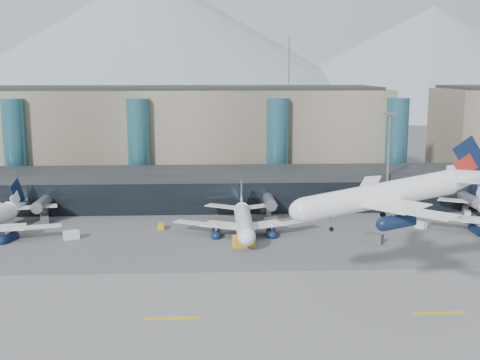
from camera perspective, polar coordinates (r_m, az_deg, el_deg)
The scene contains 18 objects.
ground at distance 105.82m, azimuth 5.11°, elevation -9.52°, with size 900.00×900.00×0.00m, color #515154.
runway_strip at distance 92.01m, azimuth 6.39°, elevation -12.68°, with size 400.00×40.00×0.04m, color slate.
runway_markings at distance 91.99m, azimuth 6.39°, elevation -12.66°, with size 128.00×1.00×0.02m.
concourse at distance 159.91m, azimuth 2.37°, elevation -0.78°, with size 170.00×27.00×10.00m.
terminal_main at distance 189.98m, azimuth -6.01°, elevation 4.15°, with size 130.00×30.00×31.00m.
teal_towers at distance 173.94m, azimuth -3.00°, elevation 3.14°, with size 116.40×19.40×46.00m.
mountain_ridge at distance 479.56m, azimuth 0.94°, elevation 11.58°, with size 910.00×400.00×110.00m.
lightmast_mid at distance 154.47m, azimuth 13.89°, elevation 2.08°, with size 3.00×1.20×25.60m.
hero_jet at distance 95.20m, azimuth 14.89°, elevation -0.60°, with size 33.08×33.65×10.86m.
jet_parked_mid at distance 134.90m, azimuth 0.31°, elevation -3.30°, with size 33.02×31.85×10.63m.
veh_a at distance 135.17m, azimuth -15.70°, elevation -5.03°, with size 3.21×1.81×1.81m, color silver.
veh_b at distance 139.40m, azimuth -7.49°, elevation -4.36°, with size 2.30×1.41×1.32m, color orange.
veh_c at distance 130.09m, azimuth 12.55°, elevation -5.42°, with size 3.82×2.01×2.12m, color #47474C.
veh_d at distance 159.21m, azimuth 20.76°, elevation -3.06°, with size 2.65×1.42×1.52m, color silver.
veh_e at distance 148.53m, azimuth 21.71°, elevation -4.08°, with size 2.56×1.45×1.45m, color orange.
veh_f at distance 150.50m, azimuth -18.05°, elevation -3.57°, with size 3.44×1.82×1.92m, color #47474C.
veh_g at distance 145.01m, azimuth 16.78°, elevation -4.11°, with size 2.54×1.48×1.48m, color silver.
veh_h at distance 124.63m, azimuth 0.35°, elevation -5.81°, with size 4.29×2.26×2.37m, color orange.
Camera 1 is at (-13.85, -98.53, 36.01)m, focal length 45.00 mm.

